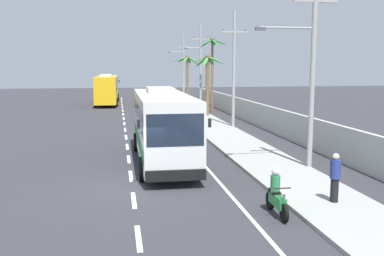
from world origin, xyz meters
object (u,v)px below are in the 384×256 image
palm_second (187,68)px  palm_third (208,75)px  pedestrian_midwalk (335,177)px  utility_pole_distant (183,66)px  coach_bus_foreground (163,124)px  palm_nearest (212,58)px  motorcycle_beside_bus (276,196)px  coach_bus_far_lane (107,89)px  utility_pole_far (200,65)px  pedestrian_near_kerb (196,111)px  utility_pole_mid (234,68)px  utility_pole_nearest (311,64)px

palm_second → palm_third: size_ratio=1.03×
pedestrian_midwalk → utility_pole_distant: 48.04m
coach_bus_foreground → palm_nearest: (7.49, 23.21, 3.67)m
motorcycle_beside_bus → pedestrian_midwalk: bearing=14.1°
pedestrian_midwalk → palm_second: size_ratio=0.28×
coach_bus_far_lane → utility_pole_far: size_ratio=1.32×
pedestrian_near_kerb → palm_third: size_ratio=0.27×
coach_bus_foreground → utility_pole_mid: bearing=59.6°
coach_bus_far_lane → utility_pole_distant: 11.90m
pedestrian_midwalk → utility_pole_mid: size_ratio=0.19×
utility_pole_nearest → utility_pole_mid: utility_pole_nearest is taller
utility_pole_distant → palm_third: utility_pole_distant is taller
utility_pole_far → coach_bus_foreground: bearing=-104.6°
coach_bus_far_lane → utility_pole_mid: 25.53m
utility_pole_far → utility_pole_nearest: bearing=-90.2°
coach_bus_foreground → palm_second: 31.64m
utility_pole_mid → palm_third: size_ratio=1.52×
motorcycle_beside_bus → palm_nearest: 32.66m
utility_pole_mid → utility_pole_far: (-0.01, 14.18, 0.28)m
utility_pole_far → palm_second: bearing=96.0°
palm_second → motorcycle_beside_bus: bearing=-94.7°
coach_bus_far_lane → motorcycle_beside_bus: bearing=-81.7°
coach_bus_foreground → palm_nearest: size_ratio=1.37×
pedestrian_near_kerb → palm_second: bearing=-42.8°
utility_pole_far → palm_nearest: (0.84, -2.33, 0.68)m
coach_bus_far_lane → utility_pole_far: bearing=-41.8°
coach_bus_foreground → motorcycle_beside_bus: 9.28m
utility_pole_distant → palm_nearest: bearing=-87.9°
coach_bus_far_lane → palm_second: bearing=-21.0°
pedestrian_near_kerb → palm_third: (1.69, 3.28, 3.04)m
utility_pole_distant → palm_nearest: size_ratio=1.17×
motorcycle_beside_bus → pedestrian_near_kerb: pedestrian_near_kerb is taller
utility_pole_nearest → palm_third: 21.85m
utility_pole_distant → palm_nearest: 16.54m
motorcycle_beside_bus → pedestrian_midwalk: 2.44m
pedestrian_near_kerb → palm_nearest: size_ratio=0.21×
motorcycle_beside_bus → palm_third: 28.14m
coach_bus_foreground → pedestrian_near_kerb: 16.39m
coach_bus_foreground → utility_pole_far: (6.65, 25.54, 2.98)m
coach_bus_foreground → palm_second: size_ratio=1.75×
utility_pole_far → palm_second: utility_pole_far is taller
pedestrian_midwalk → palm_nearest: size_ratio=0.22×
pedestrian_near_kerb → utility_pole_nearest: utility_pole_nearest is taller
pedestrian_near_kerb → utility_pole_nearest: bearing=149.6°
pedestrian_near_kerb → palm_nearest: palm_nearest is taller
pedestrian_midwalk → palm_third: bearing=-158.4°
utility_pole_distant → coach_bus_far_lane: bearing=-153.9°
pedestrian_near_kerb → palm_third: bearing=-64.0°
pedestrian_near_kerb → pedestrian_midwalk: 23.89m
coach_bus_foreground → coach_bus_far_lane: coach_bus_far_lane is taller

